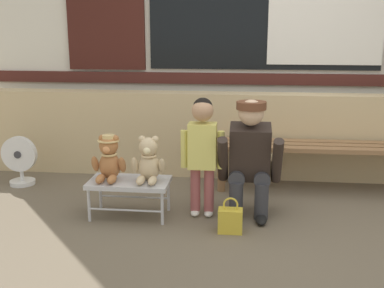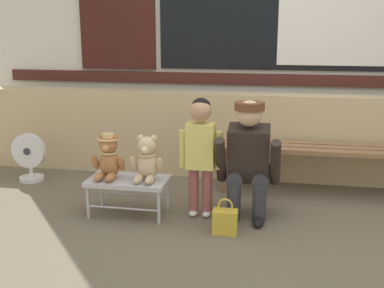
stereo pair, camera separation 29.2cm
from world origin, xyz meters
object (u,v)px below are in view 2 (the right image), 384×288
object	(u,v)px
wooden_bench_long	(334,154)
handbag_on_ground	(225,221)
teddy_bear_with_hat	(109,157)
floor_fan	(29,158)
child_standing	(201,144)
small_display_bench	(128,183)
teddy_bear_plain	(147,160)
adult_crouching	(250,159)

from	to	relation	value
wooden_bench_long	handbag_on_ground	bearing A→B (deg)	-128.96
wooden_bench_long	teddy_bear_with_hat	xyz separation A→B (m)	(-1.83, -0.83, 0.10)
floor_fan	child_standing	bearing A→B (deg)	-17.48
small_display_bench	teddy_bear_plain	distance (m)	0.25
floor_fan	wooden_bench_long	bearing A→B (deg)	3.52
small_display_bench	adult_crouching	distance (m)	0.99
wooden_bench_long	floor_fan	distance (m)	2.91
child_standing	teddy_bear_with_hat	bearing A→B (deg)	-173.86
adult_crouching	floor_fan	xyz separation A→B (m)	(-2.19, 0.52, -0.24)
child_standing	floor_fan	distance (m)	1.93
adult_crouching	floor_fan	bearing A→B (deg)	166.62
child_standing	adult_crouching	distance (m)	0.40
teddy_bear_with_hat	child_standing	world-z (taller)	child_standing
adult_crouching	teddy_bear_with_hat	bearing A→B (deg)	-173.51
teddy_bear_with_hat	adult_crouching	bearing A→B (deg)	6.49
teddy_bear_plain	adult_crouching	world-z (taller)	adult_crouching
teddy_bear_with_hat	child_standing	bearing A→B (deg)	6.14
child_standing	handbag_on_ground	size ratio (longest dim) A/B	3.52
wooden_bench_long	adult_crouching	xyz separation A→B (m)	(-0.71, -0.70, 0.11)
small_display_bench	floor_fan	xyz separation A→B (m)	(-1.23, 0.65, -0.03)
teddy_bear_plain	floor_fan	world-z (taller)	teddy_bear_plain
wooden_bench_long	teddy_bear_plain	world-z (taller)	teddy_bear_plain
teddy_bear_plain	child_standing	size ratio (longest dim) A/B	0.38
small_display_bench	child_standing	distance (m)	0.67
small_display_bench	floor_fan	bearing A→B (deg)	152.15
small_display_bench	teddy_bear_with_hat	bearing A→B (deg)	179.23
wooden_bench_long	floor_fan	xyz separation A→B (m)	(-2.90, -0.18, -0.13)
wooden_bench_long	teddy_bear_plain	bearing A→B (deg)	-151.26
teddy_bear_with_hat	teddy_bear_plain	world-z (taller)	same
small_display_bench	child_standing	world-z (taller)	child_standing
child_standing	handbag_on_ground	bearing A→B (deg)	-52.20
teddy_bear_with_hat	wooden_bench_long	bearing A→B (deg)	24.32
teddy_bear_with_hat	handbag_on_ground	size ratio (longest dim) A/B	1.34
teddy_bear_plain	wooden_bench_long	bearing A→B (deg)	28.74
wooden_bench_long	teddy_bear_with_hat	size ratio (longest dim) A/B	5.78
teddy_bear_plain	child_standing	xyz separation A→B (m)	(0.42, 0.08, 0.13)
small_display_bench	handbag_on_ground	xyz separation A→B (m)	(0.82, -0.23, -0.17)
teddy_bear_plain	child_standing	distance (m)	0.44
child_standing	floor_fan	size ratio (longest dim) A/B	2.00
teddy_bear_with_hat	floor_fan	size ratio (longest dim) A/B	0.76
small_display_bench	floor_fan	distance (m)	1.39
adult_crouching	child_standing	bearing A→B (deg)	-172.83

